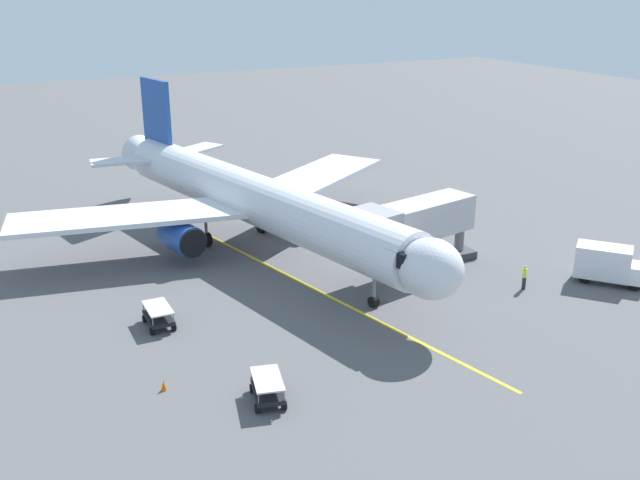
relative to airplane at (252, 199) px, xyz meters
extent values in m
plane|color=#565659|center=(-0.30, -0.66, -4.00)|extent=(220.00, 220.00, 0.00)
cube|color=yellow|center=(-0.06, 6.28, -4.00)|extent=(8.39, 39.21, 0.01)
cylinder|color=silver|center=(-0.06, 0.28, 0.10)|extent=(10.65, 34.06, 3.80)
ellipsoid|color=silver|center=(-3.77, 18.09, 0.10)|extent=(4.35, 4.65, 3.61)
cone|color=silver|center=(3.71, -17.84, 0.10)|extent=(3.96, 3.63, 3.42)
cube|color=black|center=(-3.48, 16.72, 0.65)|extent=(3.49, 2.22, 0.90)
cube|color=silver|center=(-7.64, -5.11, -0.50)|extent=(17.06, 13.80, 0.36)
cylinder|color=#1E479E|center=(-5.53, -1.89, -2.00)|extent=(2.94, 3.80, 2.30)
cylinder|color=black|center=(-5.89, -0.17, -2.00)|extent=(2.10, 0.62, 2.10)
cube|color=silver|center=(9.05, -1.63, -0.50)|extent=(17.70, 8.15, 0.36)
cylinder|color=#1E479E|center=(5.82, 0.48, -2.00)|extent=(2.94, 3.80, 2.30)
cylinder|color=black|center=(5.47, 2.19, -2.00)|extent=(2.10, 0.62, 2.10)
cube|color=#1E479E|center=(3.10, -14.90, 3.90)|extent=(1.33, 4.77, 7.20)
cube|color=silver|center=(-0.09, -15.26, 0.70)|extent=(6.75, 5.26, 0.24)
cube|color=silver|center=(6.17, -13.95, 0.70)|extent=(6.62, 3.08, 0.24)
cylinder|color=slate|center=(-2.81, 13.49, -2.27)|extent=(0.24, 0.24, 2.77)
cylinder|color=black|center=(-2.81, 13.49, -3.65)|extent=(0.58, 0.78, 0.70)
cylinder|color=slate|center=(-1.99, -3.19, -2.07)|extent=(0.24, 0.24, 2.77)
cylinder|color=black|center=(-1.99, -3.19, -3.45)|extent=(0.66, 1.17, 1.10)
cylinder|color=slate|center=(3.10, -2.13, -2.07)|extent=(0.24, 0.24, 2.77)
cylinder|color=black|center=(3.10, -2.13, -3.45)|extent=(0.66, 1.17, 1.10)
cube|color=#B7B7BC|center=(-8.66, 9.72, -0.10)|extent=(9.34, 4.38, 2.50)
cube|color=gray|center=(-4.26, 10.64, -0.10)|extent=(3.39, 3.70, 3.00)
cylinder|color=slate|center=(-13.07, 8.80, -2.05)|extent=(0.70, 0.70, 3.90)
cube|color=#333338|center=(-13.07, 8.80, -3.70)|extent=(2.00, 2.00, 0.60)
cylinder|color=#23232D|center=(-13.32, 15.69, -3.56)|extent=(0.26, 0.26, 0.88)
cube|color=#D8EA19|center=(-13.32, 15.69, -2.82)|extent=(0.45, 0.42, 0.60)
cube|color=silver|center=(-13.32, 15.69, -2.82)|extent=(0.47, 0.44, 0.10)
sphere|color=beige|center=(-13.32, 15.69, -2.40)|extent=(0.22, 0.22, 0.22)
cube|color=white|center=(-20.16, 18.67, -2.98)|extent=(2.55, 2.52, 1.20)
cube|color=silver|center=(-18.93, 17.16, -2.48)|extent=(3.82, 4.05, 2.20)
cylinder|color=black|center=(-20.82, 18.45, -3.58)|extent=(0.72, 0.81, 0.84)
cylinder|color=black|center=(-19.82, 19.28, -3.58)|extent=(0.72, 0.81, 0.84)
cylinder|color=black|center=(-18.80, 15.97, -3.58)|extent=(0.72, 0.81, 0.84)
cylinder|color=black|center=(-17.79, 16.80, -3.58)|extent=(0.72, 0.81, 0.84)
cube|color=black|center=(10.20, 9.98, -3.44)|extent=(1.45, 2.63, 0.24)
cube|color=silver|center=(10.20, 9.98, -2.77)|extent=(1.45, 2.63, 0.08)
cylinder|color=slate|center=(9.61, 11.19, -3.04)|extent=(0.06, 0.06, 0.55)
cylinder|color=slate|center=(10.85, 11.17, -3.04)|extent=(0.06, 0.06, 0.55)
cylinder|color=slate|center=(9.56, 8.79, -3.04)|extent=(0.06, 0.06, 0.55)
cylinder|color=slate|center=(10.80, 8.77, -3.04)|extent=(0.06, 0.06, 0.55)
cylinder|color=black|center=(9.57, 10.94, -3.78)|extent=(0.26, 0.44, 0.44)
cylinder|color=black|center=(10.87, 10.92, -3.78)|extent=(0.26, 0.44, 0.44)
cylinder|color=black|center=(9.54, 9.04, -3.78)|extent=(0.26, 0.44, 0.44)
cylinder|color=black|center=(10.84, 9.02, -3.78)|extent=(0.26, 0.44, 0.44)
cube|color=black|center=(7.58, 20.61, -3.44)|extent=(2.00, 2.87, 0.24)
cube|color=silver|center=(7.58, 20.61, -2.77)|extent=(2.00, 2.87, 0.08)
cylinder|color=slate|center=(7.28, 21.93, -3.04)|extent=(0.06, 0.06, 0.55)
cylinder|color=slate|center=(8.48, 21.62, -3.04)|extent=(0.06, 0.06, 0.55)
cylinder|color=slate|center=(6.68, 19.60, -3.04)|extent=(0.06, 0.06, 0.55)
cylinder|color=slate|center=(7.88, 19.29, -3.04)|extent=(0.06, 0.06, 0.55)
cylinder|color=black|center=(7.19, 21.69, -3.78)|extent=(0.35, 0.49, 0.44)
cylinder|color=black|center=(8.45, 21.37, -3.78)|extent=(0.35, 0.49, 0.44)
cylinder|color=black|center=(6.71, 19.85, -3.78)|extent=(0.35, 0.49, 0.44)
cylinder|color=black|center=(7.97, 19.53, -3.78)|extent=(0.35, 0.49, 0.44)
cone|color=#F2590F|center=(11.94, 17.31, -3.73)|extent=(0.32, 0.32, 0.55)
cone|color=#F2590F|center=(-20.15, 15.85, -3.73)|extent=(0.32, 0.32, 0.55)
camera|label=1|loc=(19.46, 49.73, 15.77)|focal=40.76mm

